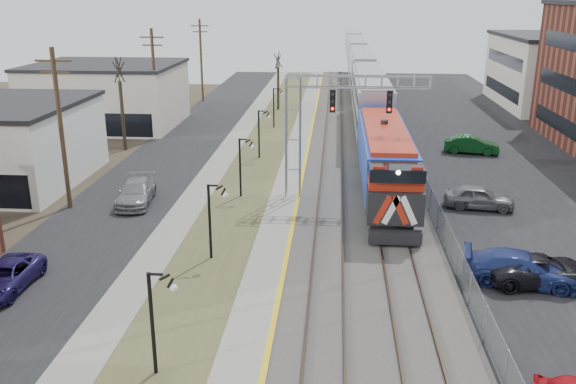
# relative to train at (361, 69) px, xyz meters

# --- Properties ---
(street_west) EXTENTS (7.00, 120.00, 0.04)m
(street_west) POSITION_rel_train_xyz_m (-17.00, -40.81, -2.92)
(street_west) COLOR black
(street_west) RESTS_ON ground
(sidewalk) EXTENTS (2.00, 120.00, 0.08)m
(sidewalk) POSITION_rel_train_xyz_m (-12.50, -40.81, -2.90)
(sidewalk) COLOR gray
(sidewalk) RESTS_ON ground
(grass_median) EXTENTS (4.00, 120.00, 0.06)m
(grass_median) POSITION_rel_train_xyz_m (-9.50, -40.81, -2.91)
(grass_median) COLOR #49532C
(grass_median) RESTS_ON ground
(platform) EXTENTS (2.00, 120.00, 0.24)m
(platform) POSITION_rel_train_xyz_m (-6.50, -40.81, -2.82)
(platform) COLOR gray
(platform) RESTS_ON ground
(ballast_bed) EXTENTS (8.00, 120.00, 0.20)m
(ballast_bed) POSITION_rel_train_xyz_m (-1.50, -40.81, -2.84)
(ballast_bed) COLOR #595651
(ballast_bed) RESTS_ON ground
(parking_lot) EXTENTS (16.00, 120.00, 0.04)m
(parking_lot) POSITION_rel_train_xyz_m (10.50, -40.81, -2.92)
(parking_lot) COLOR black
(parking_lot) RESTS_ON ground
(platform_edge) EXTENTS (0.24, 120.00, 0.01)m
(platform_edge) POSITION_rel_train_xyz_m (-5.62, -40.81, -2.69)
(platform_edge) COLOR gold
(platform_edge) RESTS_ON platform
(track_near) EXTENTS (1.58, 120.00, 0.15)m
(track_near) POSITION_rel_train_xyz_m (-3.50, -40.81, -2.66)
(track_near) COLOR #2D2119
(track_near) RESTS_ON ballast_bed
(track_far) EXTENTS (1.58, 120.00, 0.15)m
(track_far) POSITION_rel_train_xyz_m (-0.00, -40.81, -2.66)
(track_far) COLOR #2D2119
(track_far) RESTS_ON ballast_bed
(train) EXTENTS (3.00, 108.65, 5.33)m
(train) POSITION_rel_train_xyz_m (0.00, 0.00, 0.00)
(train) COLOR #163BB9
(train) RESTS_ON ground
(signal_gantry) EXTENTS (9.00, 1.07, 8.15)m
(signal_gantry) POSITION_rel_train_xyz_m (-4.28, -47.81, 2.65)
(signal_gantry) COLOR gray
(signal_gantry) RESTS_ON ground
(lampposts) EXTENTS (0.14, 62.14, 4.00)m
(lampposts) POSITION_rel_train_xyz_m (-9.50, -57.52, -0.94)
(lampposts) COLOR black
(lampposts) RESTS_ON ground
(utility_poles) EXTENTS (0.28, 80.28, 10.00)m
(utility_poles) POSITION_rel_train_xyz_m (-20.00, -50.81, 2.06)
(utility_poles) COLOR #4C3823
(utility_poles) RESTS_ON ground
(fence) EXTENTS (0.04, 120.00, 1.60)m
(fence) POSITION_rel_train_xyz_m (2.70, -40.81, -2.14)
(fence) COLOR gray
(fence) RESTS_ON ground
(bare_trees) EXTENTS (12.30, 42.30, 5.95)m
(bare_trees) POSITION_rel_train_xyz_m (-18.16, -36.89, -0.24)
(bare_trees) COLOR #382D23
(bare_trees) RESTS_ON ground
(car_lot_c) EXTENTS (5.21, 2.69, 1.40)m
(car_lot_c) POSITION_rel_train_xyz_m (6.41, -59.50, -2.24)
(car_lot_c) COLOR black
(car_lot_c) RESTS_ON ground
(car_lot_d) EXTENTS (5.58, 3.15, 1.53)m
(car_lot_d) POSITION_rel_train_xyz_m (5.50, -59.50, -2.18)
(car_lot_d) COLOR navy
(car_lot_d) RESTS_ON ground
(car_lot_e) EXTENTS (4.52, 2.31, 1.47)m
(car_lot_e) POSITION_rel_train_xyz_m (5.84, -48.96, -2.20)
(car_lot_e) COLOR slate
(car_lot_e) RESTS_ON ground
(car_lot_f) EXTENTS (4.72, 2.40, 1.48)m
(car_lot_f) POSITION_rel_train_xyz_m (8.25, -34.86, -2.20)
(car_lot_f) COLOR #0C3F16
(car_lot_f) RESTS_ON ground
(car_street_a) EXTENTS (2.16, 4.60, 1.27)m
(car_street_a) POSITION_rel_train_xyz_m (-18.19, -62.02, -2.30)
(car_street_a) COLOR #1E164F
(car_street_a) RESTS_ON ground
(car_street_b) EXTENTS (2.70, 5.29, 1.47)m
(car_street_b) POSITION_rel_train_xyz_m (-16.02, -49.72, -2.20)
(car_street_b) COLOR gray
(car_street_b) RESTS_ON ground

